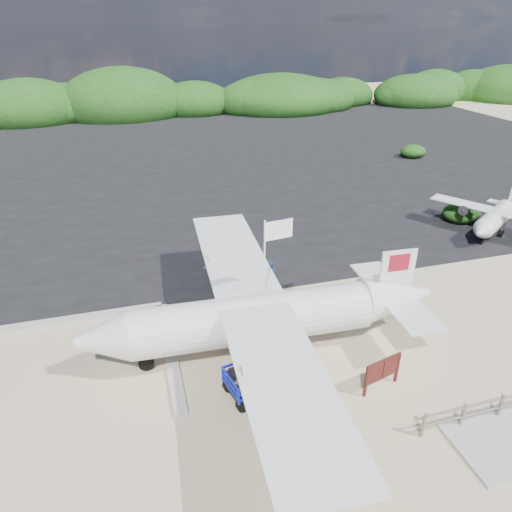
{
  "coord_description": "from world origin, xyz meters",
  "views": [
    {
      "loc": [
        -5.13,
        -13.69,
        12.23
      ],
      "look_at": [
        0.35,
        5.59,
        1.77
      ],
      "focal_mm": 32.0,
      "sensor_mm": 36.0,
      "label": 1
    }
  ],
  "objects": [
    {
      "name": "asphalt_apron",
      "position": [
        0.0,
        30.0,
        0.0
      ],
      "size": [
        90.0,
        50.0,
        0.04
      ],
      "primitive_type": null,
      "color": "#B2B2B2",
      "rests_on": "ground"
    },
    {
      "name": "aircraft_small",
      "position": [
        -5.0,
        32.55,
        0.0
      ],
      "size": [
        9.27,
        9.27,
        2.42
      ],
      "primitive_type": null,
      "rotation": [
        0.0,
        0.0,
        3.7
      ],
      "color": "#B2B2B2",
      "rests_on": "ground"
    },
    {
      "name": "walkway_pad",
      "position": [
        5.5,
        -6.0,
        0.0
      ],
      "size": [
        3.5,
        2.5,
        0.1
      ],
      "primitive_type": null,
      "color": "#B2B2B2",
      "rests_on": "ground"
    },
    {
      "name": "ground",
      "position": [
        0.0,
        0.0,
        0.0
      ],
      "size": [
        160.0,
        160.0,
        0.0
      ],
      "primitive_type": "plane",
      "color": "beige"
    },
    {
      "name": "vegetation_band",
      "position": [
        0.0,
        55.0,
        0.0
      ],
      "size": [
        124.0,
        8.0,
        4.4
      ],
      "primitive_type": null,
      "color": "#B2B2B2",
      "rests_on": "ground"
    },
    {
      "name": "lagoon",
      "position": [
        -9.0,
        1.5,
        0.0
      ],
      "size": [
        9.0,
        7.0,
        0.4
      ],
      "primitive_type": null,
      "color": "#B2B2B2",
      "rests_on": "ground"
    },
    {
      "name": "baggage_cart",
      "position": [
        -1.49,
        -1.58,
        0.0
      ],
      "size": [
        3.05,
        2.16,
        1.39
      ],
      "primitive_type": null,
      "rotation": [
        0.0,
        0.0,
        0.22
      ],
      "color": "#0D20CD",
      "rests_on": "ground"
    },
    {
      "name": "aircraft_large",
      "position": [
        10.24,
        25.55,
        0.0
      ],
      "size": [
        18.09,
        18.09,
        5.18
      ],
      "primitive_type": null,
      "rotation": [
        0.0,
        0.0,
        3.09
      ],
      "color": "#B2B2B2",
      "rests_on": "ground"
    },
    {
      "name": "crew_b",
      "position": [
        -1.22,
        2.33,
        0.74
      ],
      "size": [
        0.77,
        0.62,
        1.49
      ],
      "primitive_type": "imported",
      "rotation": [
        0.0,
        0.0,
        3.06
      ],
      "color": "navy",
      "rests_on": "ground"
    },
    {
      "name": "crew_a",
      "position": [
        0.79,
        4.71,
        0.96
      ],
      "size": [
        0.72,
        0.49,
        1.92
      ],
      "primitive_type": "imported",
      "rotation": [
        0.0,
        0.0,
        3.09
      ],
      "color": "navy",
      "rests_on": "ground"
    },
    {
      "name": "fence",
      "position": [
        6.0,
        -5.0,
        0.0
      ],
      "size": [
        6.4,
        2.0,
        1.1
      ],
      "primitive_type": null,
      "color": "#B2B2B2",
      "rests_on": "ground"
    },
    {
      "name": "flagpole",
      "position": [
        -0.67,
        0.83,
        0.0
      ],
      "size": [
        1.21,
        0.64,
        5.76
      ],
      "primitive_type": null,
      "rotation": [
        0.0,
        0.0,
        0.14
      ],
      "color": "white",
      "rests_on": "ground"
    },
    {
      "name": "signboard",
      "position": [
        2.8,
        -2.68,
        0.0
      ],
      "size": [
        1.73,
        0.58,
        1.43
      ],
      "primitive_type": null,
      "rotation": [
        0.0,
        0.0,
        0.24
      ],
      "color": "#501B17",
      "rests_on": "ground"
    }
  ]
}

